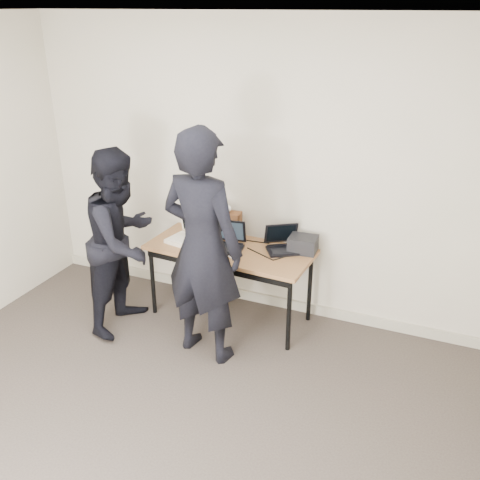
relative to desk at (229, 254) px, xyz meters
The scene contains 13 objects.
room 2.00m from the desk, 86.41° to the right, with size 4.60×4.60×2.80m.
desk is the anchor object (origin of this frame).
laptop_beige 0.44m from the desk, behind, with size 0.35×0.34×0.24m.
laptop_center 0.12m from the desk, behind, with size 0.35×0.35×0.24m.
laptop_right 0.50m from the desk, 19.76° to the left, with size 0.41×0.41×0.22m.
leather_satchel 0.34m from the desk, 128.10° to the left, with size 0.38×0.22×0.25m.
tissue 0.44m from the desk, 122.77° to the left, with size 0.13×0.10×0.08m, color white.
equipment_box 0.67m from the desk, 16.92° to the left, with size 0.24×0.21×0.14m, color black.
power_brick 0.29m from the desk, 142.53° to the right, with size 0.09×0.05×0.03m, color black.
cables 0.12m from the desk, 11.48° to the left, with size 1.16×0.43×0.01m.
person_typist 0.66m from the desk, 87.57° to the right, with size 0.71×0.47×1.96m, color black.
person_observer 0.96m from the desk, 151.85° to the right, with size 0.81×0.63×1.67m, color black.
baseboard 0.72m from the desk, 71.79° to the left, with size 4.50×0.03×0.10m, color #AAA28D.
Camera 1 is at (1.66, -2.13, 2.75)m, focal length 40.00 mm.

